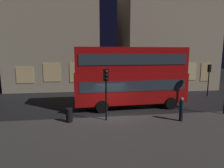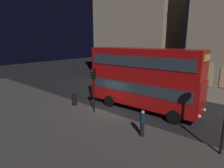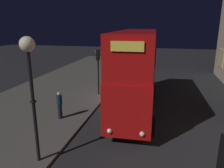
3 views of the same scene
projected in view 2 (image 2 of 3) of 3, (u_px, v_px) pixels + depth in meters
ground_plane at (109, 110)px, 16.59m from camera, size 80.00×80.00×0.00m
sidewalk_slab at (61, 130)px, 12.79m from camera, size 44.00×9.10×0.12m
building_with_clock at (138, 18)px, 28.52m from camera, size 12.02×7.84×18.97m
double_decker_bus at (143, 76)px, 16.22m from camera, size 10.27×3.06×5.46m
traffic_light_near_kerb at (93, 81)px, 15.33m from camera, size 0.36×0.38×3.75m
pedestrian at (142, 123)px, 11.73m from camera, size 0.34×0.34×1.74m
litter_bin at (74, 100)px, 17.52m from camera, size 0.48×0.48×0.99m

